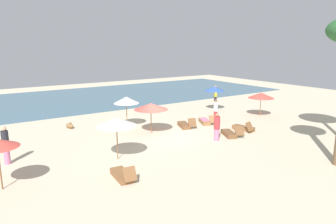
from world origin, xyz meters
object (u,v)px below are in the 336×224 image
object	(u,v)px
umbrella_3	(151,106)
umbrella_2	(215,89)
person_1	(6,145)
umbrella_5	(116,122)
lounger_2	(122,175)
person_2	(217,127)
lounger_4	(185,125)
lounger_1	(230,134)
umbrella_1	(126,100)
person_0	(215,95)
person_3	(216,110)
lounger_3	(205,121)
umbrella_4	(261,95)
dog	(70,126)
lounger_0	(244,128)

from	to	relation	value
umbrella_3	umbrella_2	bearing A→B (deg)	20.14
person_1	umbrella_5	bearing A→B (deg)	-26.42
lounger_2	person_2	distance (m)	7.60
umbrella_3	lounger_4	bearing A→B (deg)	-2.13
lounger_1	umbrella_1	bearing A→B (deg)	128.42
lounger_1	person_0	xyz separation A→B (m)	(6.32, 8.40, 0.84)
person_2	person_3	xyz separation A→B (m)	(3.53, 3.99, -0.02)
lounger_1	lounger_3	xyz separation A→B (m)	(0.80, 3.39, 0.01)
umbrella_2	person_1	bearing A→B (deg)	-167.34
lounger_3	lounger_2	bearing A→B (deg)	-150.05
lounger_1	lounger_4	bearing A→B (deg)	108.98
lounger_3	person_0	xyz separation A→B (m)	(5.52, 5.01, 0.84)
umbrella_3	lounger_2	bearing A→B (deg)	-130.63
umbrella_5	lounger_2	distance (m)	3.09
umbrella_4	lounger_1	world-z (taller)	umbrella_4
umbrella_2	lounger_2	world-z (taller)	umbrella_2
umbrella_5	dog	distance (m)	7.70
lounger_0	umbrella_3	bearing A→B (deg)	151.86
umbrella_3	umbrella_4	size ratio (longest dim) A/B	1.08
lounger_2	person_2	xyz separation A→B (m)	(7.33, 1.87, 0.70)
lounger_3	umbrella_1	bearing A→B (deg)	156.00
person_2	dog	world-z (taller)	person_2
person_1	lounger_3	bearing A→B (deg)	2.93
umbrella_5	lounger_1	bearing A→B (deg)	-1.91
lounger_2	lounger_1	bearing A→B (deg)	13.47
umbrella_1	umbrella_4	xyz separation A→B (m)	(10.84, -3.03, -0.23)
person_2	lounger_2	bearing A→B (deg)	-165.68
umbrella_1	person_1	xyz separation A→B (m)	(-8.16, -3.10, -0.99)
umbrella_1	lounger_1	distance (m)	7.62
lounger_2	lounger_4	size ratio (longest dim) A/B	0.97
umbrella_3	lounger_1	xyz separation A→B (m)	(3.93, -3.48, -1.67)
umbrella_1	dog	bearing A→B (deg)	151.62
umbrella_3	umbrella_5	world-z (taller)	umbrella_5
umbrella_5	dog	bearing A→B (deg)	92.58
umbrella_2	umbrella_3	distance (m)	9.00
umbrella_2	lounger_0	xyz separation A→B (m)	(-2.74, -6.16, -1.82)
umbrella_1	lounger_2	bearing A→B (deg)	-117.49
dog	person_1	bearing A→B (deg)	-132.13
lounger_1	person_3	bearing A→B (deg)	60.14
umbrella_2	lounger_3	xyz separation A→B (m)	(-3.72, -3.19, -1.82)
umbrella_5	umbrella_3	bearing A→B (deg)	39.29
lounger_3	person_1	distance (m)	13.61
umbrella_1	person_1	size ratio (longest dim) A/B	1.14
person_3	lounger_3	bearing A→B (deg)	-164.28
umbrella_4	lounger_4	bearing A→B (deg)	175.29
umbrella_4	lounger_1	distance (m)	7.01
person_3	lounger_0	bearing A→B (deg)	-96.45
lounger_0	person_3	bearing A→B (deg)	83.55
lounger_3	person_1	xyz separation A→B (m)	(-13.56, -0.70, 0.83)
person_0	dog	xyz separation A→B (m)	(-14.52, -0.66, -0.82)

